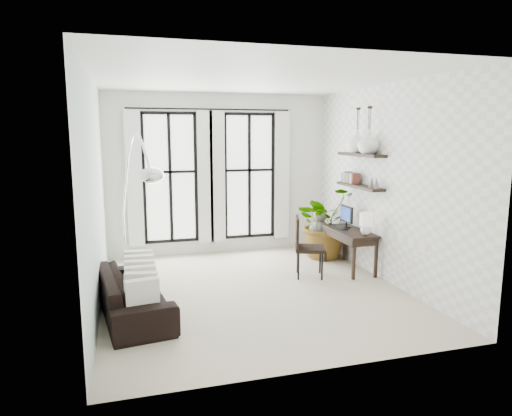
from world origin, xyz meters
name	(u,v)px	position (x,y,z in m)	size (l,w,h in m)	color
floor	(253,291)	(0.00, 0.00, 0.00)	(5.00, 5.00, 0.00)	beige
ceiling	(253,78)	(0.00, 0.00, 3.20)	(5.00, 5.00, 0.00)	white
wall_left	(94,194)	(-2.25, 0.00, 1.60)	(5.00, 5.00, 0.00)	silver
wall_right	(386,184)	(2.25, 0.00, 1.60)	(5.00, 5.00, 0.00)	white
wall_back	(220,174)	(0.00, 2.50, 1.60)	(4.50, 4.50, 0.00)	white
windows	(211,177)	(-0.20, 2.43, 1.56)	(3.26, 0.13, 2.65)	white
wall_shelves	(359,173)	(2.11, 0.65, 1.73)	(0.25, 1.30, 0.60)	black
sofa	(133,293)	(-1.80, -0.44, 0.29)	(2.00, 0.78, 0.58)	black
throw_pillows	(140,278)	(-1.70, -0.44, 0.50)	(0.40, 1.52, 0.40)	silver
plant	(326,222)	(1.90, 1.51, 0.71)	(1.27, 1.10, 1.41)	#2D7228
desk	(351,233)	(1.95, 0.56, 0.69)	(0.52, 1.22, 1.11)	black
desk_chair	(304,243)	(1.03, 0.47, 0.59)	(0.62, 0.62, 1.03)	black
arc_lamp	(134,169)	(-1.70, 0.57, 1.89)	(0.74, 2.28, 2.43)	silver
buddha	(319,237)	(1.81, 1.61, 0.39)	(0.52, 0.52, 0.93)	gray
vase_a	(369,142)	(2.11, 0.37, 2.27)	(0.37, 0.37, 0.38)	white
vase_b	(357,142)	(2.11, 0.77, 2.27)	(0.37, 0.37, 0.38)	white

